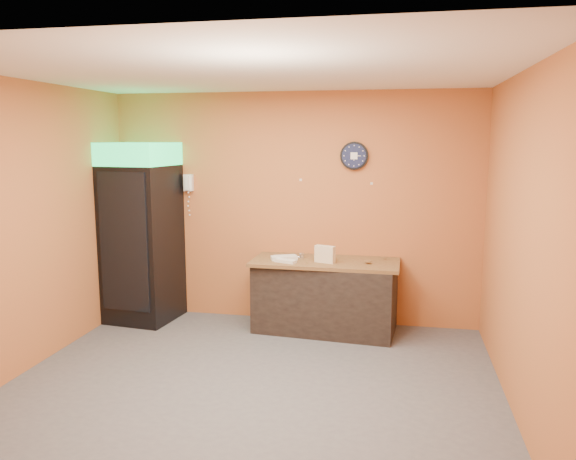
# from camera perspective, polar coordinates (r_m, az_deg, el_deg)

# --- Properties ---
(floor) EXTENTS (4.50, 4.50, 0.00)m
(floor) POSITION_cam_1_polar(r_m,az_deg,el_deg) (5.35, -3.71, -15.55)
(floor) COLOR #47474C
(floor) RESTS_ON ground
(back_wall) EXTENTS (4.50, 0.02, 2.80)m
(back_wall) POSITION_cam_1_polar(r_m,az_deg,el_deg) (6.86, 0.47, 2.21)
(back_wall) COLOR #B26032
(back_wall) RESTS_ON floor
(left_wall) EXTENTS (0.02, 4.00, 2.80)m
(left_wall) POSITION_cam_1_polar(r_m,az_deg,el_deg) (5.92, -25.40, 0.18)
(left_wall) COLOR #B26032
(left_wall) RESTS_ON floor
(right_wall) EXTENTS (0.02, 4.00, 2.80)m
(right_wall) POSITION_cam_1_polar(r_m,az_deg,el_deg) (4.86, 22.68, -1.45)
(right_wall) COLOR #B26032
(right_wall) RESTS_ON floor
(ceiling) EXTENTS (4.50, 4.00, 0.02)m
(ceiling) POSITION_cam_1_polar(r_m,az_deg,el_deg) (4.89, -4.07, 15.79)
(ceiling) COLOR white
(ceiling) RESTS_ON back_wall
(beverage_cooler) EXTENTS (0.85, 0.86, 2.20)m
(beverage_cooler) POSITION_cam_1_polar(r_m,az_deg,el_deg) (7.10, -14.75, -0.52)
(beverage_cooler) COLOR black
(beverage_cooler) RESTS_ON floor
(prep_counter) EXTENTS (1.67, 0.85, 0.81)m
(prep_counter) POSITION_cam_1_polar(r_m,az_deg,el_deg) (6.64, 3.79, -6.84)
(prep_counter) COLOR black
(prep_counter) RESTS_ON floor
(wall_clock) EXTENTS (0.33, 0.06, 0.33)m
(wall_clock) POSITION_cam_1_polar(r_m,az_deg,el_deg) (6.68, 6.74, 7.50)
(wall_clock) COLOR black
(wall_clock) RESTS_ON back_wall
(wall_phone) EXTENTS (0.11, 0.10, 0.21)m
(wall_phone) POSITION_cam_1_polar(r_m,az_deg,el_deg) (7.14, -10.10, 4.75)
(wall_phone) COLOR white
(wall_phone) RESTS_ON back_wall
(butcher_paper) EXTENTS (1.71, 0.78, 0.04)m
(butcher_paper) POSITION_cam_1_polar(r_m,az_deg,el_deg) (6.54, 3.83, -3.27)
(butcher_paper) COLOR brown
(butcher_paper) RESTS_ON prep_counter
(sub_roll_stack) EXTENTS (0.24, 0.14, 0.19)m
(sub_roll_stack) POSITION_cam_1_polar(r_m,az_deg,el_deg) (6.40, 3.77, -2.47)
(sub_roll_stack) COLOR beige
(sub_roll_stack) RESTS_ON butcher_paper
(wrapped_sandwich_left) EXTENTS (0.33, 0.22, 0.04)m
(wrapped_sandwich_left) POSITION_cam_1_polar(r_m,az_deg,el_deg) (6.55, -0.39, -2.85)
(wrapped_sandwich_left) COLOR silver
(wrapped_sandwich_left) RESTS_ON butcher_paper
(wrapped_sandwich_mid) EXTENTS (0.27, 0.17, 0.04)m
(wrapped_sandwich_mid) POSITION_cam_1_polar(r_m,az_deg,el_deg) (6.41, -0.25, -3.16)
(wrapped_sandwich_mid) COLOR silver
(wrapped_sandwich_mid) RESTS_ON butcher_paper
(wrapped_sandwich_right) EXTENTS (0.28, 0.20, 0.04)m
(wrapped_sandwich_right) POSITION_cam_1_polar(r_m,az_deg,el_deg) (6.63, -0.30, -2.74)
(wrapped_sandwich_right) COLOR silver
(wrapped_sandwich_right) RESTS_ON butcher_paper
(kitchen_tool) EXTENTS (0.06, 0.06, 0.06)m
(kitchen_tool) POSITION_cam_1_polar(r_m,az_deg,el_deg) (6.64, 1.42, -2.61)
(kitchen_tool) COLOR silver
(kitchen_tool) RESTS_ON butcher_paper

